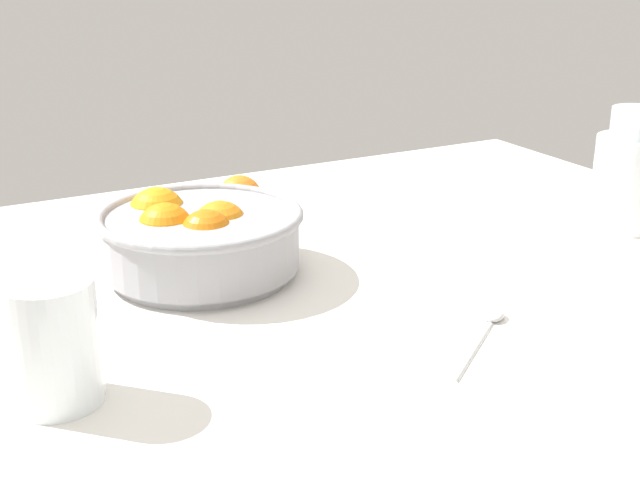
% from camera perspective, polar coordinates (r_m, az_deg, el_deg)
% --- Properties ---
extents(ground_plane, '(1.39, 1.10, 0.03)m').
position_cam_1_polar(ground_plane, '(1.02, 0.29, -4.76)').
color(ground_plane, white).
extents(fruit_bowl, '(0.25, 0.25, 0.10)m').
position_cam_1_polar(fruit_bowl, '(1.08, -7.98, 0.16)').
color(fruit_bowl, '#99999E').
rests_on(fruit_bowl, ground_plane).
extents(juice_pitcher, '(0.13, 0.12, 0.18)m').
position_cam_1_polar(juice_pitcher, '(1.31, 19.60, 3.62)').
color(juice_pitcher, white).
rests_on(juice_pitcher, ground_plane).
extents(juice_glass, '(0.08, 0.08, 0.12)m').
position_cam_1_polar(juice_glass, '(0.82, -17.03, -6.91)').
color(juice_glass, white).
rests_on(juice_glass, ground_plane).
extents(loose_orange_0, '(0.07, 0.07, 0.07)m').
position_cam_1_polar(loose_orange_0, '(1.28, -5.26, 2.78)').
color(loose_orange_0, orange).
rests_on(loose_orange_0, ground_plane).
extents(spoon, '(0.15, 0.12, 0.01)m').
position_cam_1_polar(spoon, '(0.94, 10.68, -5.84)').
color(spoon, silver).
rests_on(spoon, ground_plane).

